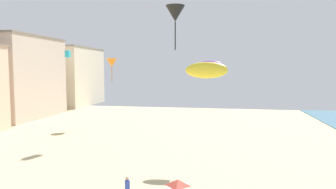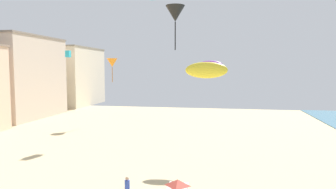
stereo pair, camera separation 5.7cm
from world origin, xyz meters
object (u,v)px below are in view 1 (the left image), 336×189
(kite_cyan_box, at_px, (68,54))
(kite_orange_delta, at_px, (112,63))
(kite_yellow_parafoil, at_px, (207,70))
(kite_black_delta, at_px, (175,14))
(kite_purple_parafoil, at_px, (210,66))
(kite_flyer, at_px, (127,187))

(kite_cyan_box, relative_size, kite_orange_delta, 0.21)
(kite_cyan_box, bearing_deg, kite_yellow_parafoil, -42.39)
(kite_cyan_box, bearing_deg, kite_orange_delta, 85.29)
(kite_yellow_parafoil, xyz_separation_m, kite_black_delta, (-2.75, 5.19, 4.37))
(kite_purple_parafoil, height_order, kite_black_delta, kite_black_delta)
(kite_purple_parafoil, height_order, kite_cyan_box, kite_cyan_box)
(kite_yellow_parafoil, distance_m, kite_black_delta, 7.32)
(kite_yellow_parafoil, relative_size, kite_purple_parafoil, 0.99)
(kite_yellow_parafoil, xyz_separation_m, kite_orange_delta, (-16.92, 28.78, 1.11))
(kite_cyan_box, bearing_deg, kite_purple_parafoil, -11.51)
(kite_purple_parafoil, relative_size, kite_cyan_box, 3.15)
(kite_black_delta, bearing_deg, kite_purple_parafoil, 72.36)
(kite_yellow_parafoil, height_order, kite_black_delta, kite_black_delta)
(kite_flyer, xyz_separation_m, kite_orange_delta, (-11.79, 28.72, 8.84))
(kite_purple_parafoil, height_order, kite_orange_delta, kite_orange_delta)
(kite_purple_parafoil, distance_m, kite_cyan_box, 18.03)
(kite_orange_delta, bearing_deg, kite_cyan_box, -94.71)
(kite_purple_parafoil, xyz_separation_m, kite_black_delta, (-2.42, -7.60, 3.94))
(kite_flyer, relative_size, kite_cyan_box, 1.98)
(kite_orange_delta, bearing_deg, kite_purple_parafoil, -43.96)
(kite_flyer, distance_m, kite_yellow_parafoil, 9.28)
(kite_yellow_parafoil, bearing_deg, kite_purple_parafoil, 91.48)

